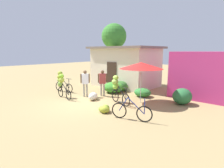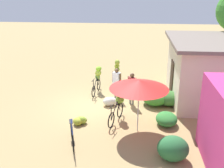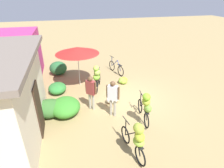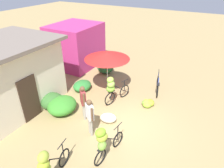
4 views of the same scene
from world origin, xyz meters
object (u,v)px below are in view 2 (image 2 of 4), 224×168
(produce_sack, at_px, (110,101))
(person_bystander, at_px, (132,85))
(building_low, at_px, (206,70))
(bicycle_by_shop, at_px, (72,135))
(bicycle_near_pile, at_px, (98,77))
(bicycle_center_loaded, at_px, (119,101))
(banana_pile_on_ground, at_px, (80,120))
(bicycle_leftmost, at_px, (117,70))
(person_vendor, at_px, (117,80))
(market_umbrella, at_px, (139,84))

(produce_sack, bearing_deg, person_bystander, 104.11)
(building_low, relative_size, bicycle_by_shop, 3.06)
(bicycle_by_shop, bearing_deg, building_low, 129.12)
(bicycle_near_pile, distance_m, produce_sack, 2.09)
(bicycle_center_loaded, bearing_deg, banana_pile_on_ground, -69.67)
(building_low, relative_size, produce_sack, 7.44)
(bicycle_leftmost, bearing_deg, bicycle_center_loaded, 4.83)
(bicycle_by_shop, xyz_separation_m, person_vendor, (-4.47, 1.35, 0.64))
(bicycle_center_loaded, bearing_deg, person_bystander, 161.41)
(banana_pile_on_ground, bearing_deg, market_umbrella, 81.32)
(bicycle_leftmost, xyz_separation_m, bicycle_near_pile, (1.59, -0.97, 0.03))
(bicycle_center_loaded, bearing_deg, bicycle_leftmost, -175.17)
(building_low, bearing_deg, banana_pile_on_ground, -61.00)
(bicycle_leftmost, xyz_separation_m, person_vendor, (2.41, 0.14, 0.18))
(person_bystander, bearing_deg, building_low, 105.53)
(building_low, xyz_separation_m, produce_sack, (1.31, -4.82, -1.37))
(market_umbrella, bearing_deg, bicycle_by_shop, -64.88)
(banana_pile_on_ground, xyz_separation_m, person_vendor, (-2.94, 1.35, 0.85))
(bicycle_leftmost, height_order, banana_pile_on_ground, bicycle_leftmost)
(bicycle_center_loaded, xyz_separation_m, person_bystander, (-1.64, 0.55, 0.13))
(bicycle_by_shop, distance_m, produce_sack, 3.67)
(building_low, xyz_separation_m, banana_pile_on_ground, (3.28, -5.92, -1.44))
(market_umbrella, xyz_separation_m, banana_pile_on_ground, (-0.38, -2.47, -1.89))
(banana_pile_on_ground, relative_size, person_vendor, 0.47)
(bicycle_by_shop, distance_m, banana_pile_on_ground, 1.55)
(market_umbrella, bearing_deg, building_low, 136.64)
(bicycle_leftmost, bearing_deg, person_bystander, 17.03)
(building_low, relative_size, market_umbrella, 2.23)
(person_vendor, bearing_deg, building_low, 94.31)
(bicycle_near_pile, bearing_deg, person_vendor, 53.50)
(banana_pile_on_ground, bearing_deg, bicycle_by_shop, 0.06)
(market_umbrella, distance_m, bicycle_near_pile, 4.85)
(bicycle_near_pile, height_order, banana_pile_on_ground, bicycle_near_pile)
(bicycle_center_loaded, relative_size, person_bystander, 1.01)
(bicycle_center_loaded, distance_m, person_bystander, 1.74)
(building_low, height_order, bicycle_leftmost, building_low)
(building_low, height_order, banana_pile_on_ground, building_low)
(produce_sack, xyz_separation_m, person_bystander, (-0.27, 1.07, 0.78))
(bicycle_leftmost, bearing_deg, bicycle_near_pile, -31.52)
(person_vendor, bearing_deg, bicycle_near_pile, -126.50)
(produce_sack, bearing_deg, bicycle_near_pile, -154.44)
(bicycle_center_loaded, distance_m, bicycle_by_shop, 2.72)
(bicycle_leftmost, relative_size, bicycle_by_shop, 0.96)
(person_vendor, relative_size, person_bystander, 1.00)
(bicycle_center_loaded, relative_size, person_vendor, 1.00)
(market_umbrella, bearing_deg, bicycle_leftmost, -167.64)
(banana_pile_on_ground, relative_size, person_bystander, 0.47)
(market_umbrella, xyz_separation_m, bicycle_center_loaded, (-0.97, -0.85, -1.17))
(banana_pile_on_ground, bearing_deg, bicycle_near_pile, 176.36)
(building_low, relative_size, bicycle_near_pile, 3.17)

